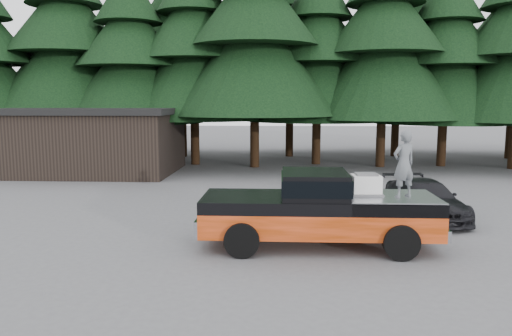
{
  "coord_description": "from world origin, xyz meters",
  "views": [
    {
      "loc": [
        0.52,
        -12.99,
        3.68
      ],
      "look_at": [
        -0.16,
        0.0,
        1.91
      ],
      "focal_mm": 35.0,
      "sensor_mm": 36.0,
      "label": 1
    }
  ],
  "objects_px": {
    "air_compressor": "(366,185)",
    "utility_building": "(96,140)",
    "parked_car": "(425,199)",
    "pickup_truck": "(318,221)",
    "man_on_bed": "(404,164)"
  },
  "relations": [
    {
      "from": "pickup_truck",
      "to": "parked_car",
      "type": "height_order",
      "value": "pickup_truck"
    },
    {
      "from": "air_compressor",
      "to": "pickup_truck",
      "type": "bearing_deg",
      "value": -177.87
    },
    {
      "from": "pickup_truck",
      "to": "utility_building",
      "type": "bearing_deg",
      "value": 129.5
    },
    {
      "from": "man_on_bed",
      "to": "utility_building",
      "type": "distance_m",
      "value": 17.89
    },
    {
      "from": "man_on_bed",
      "to": "utility_building",
      "type": "relative_size",
      "value": 0.19
    },
    {
      "from": "air_compressor",
      "to": "parked_car",
      "type": "height_order",
      "value": "air_compressor"
    },
    {
      "from": "utility_building",
      "to": "pickup_truck",
      "type": "bearing_deg",
      "value": -50.5
    },
    {
      "from": "man_on_bed",
      "to": "pickup_truck",
      "type": "bearing_deg",
      "value": -29.01
    },
    {
      "from": "man_on_bed",
      "to": "parked_car",
      "type": "xyz_separation_m",
      "value": [
        1.54,
        3.5,
        -1.56
      ]
    },
    {
      "from": "pickup_truck",
      "to": "utility_building",
      "type": "xyz_separation_m",
      "value": [
        -10.44,
        12.67,
        1.0
      ]
    },
    {
      "from": "man_on_bed",
      "to": "utility_building",
      "type": "bearing_deg",
      "value": -70.51
    },
    {
      "from": "air_compressor",
      "to": "man_on_bed",
      "type": "relative_size",
      "value": 0.42
    },
    {
      "from": "air_compressor",
      "to": "utility_building",
      "type": "xyz_separation_m",
      "value": [
        -11.63,
        12.57,
        0.1
      ]
    },
    {
      "from": "air_compressor",
      "to": "parked_car",
      "type": "bearing_deg",
      "value": 51.09
    },
    {
      "from": "utility_building",
      "to": "air_compressor",
      "type": "bearing_deg",
      "value": -47.23
    }
  ]
}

